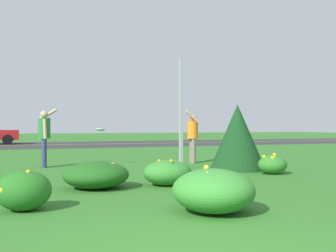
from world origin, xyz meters
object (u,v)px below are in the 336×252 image
(person_catcher_orange_shirt, at_px, (192,134))
(frisbee_pale_blue, at_px, (100,130))
(sign_post_near_path, at_px, (181,116))
(person_thrower_green_shirt, at_px, (44,133))

(person_catcher_orange_shirt, bearing_deg, frisbee_pale_blue, 174.84)
(sign_post_near_path, height_order, person_thrower_green_shirt, sign_post_near_path)
(sign_post_near_path, xyz_separation_m, person_thrower_green_shirt, (-3.05, 2.72, -0.45))
(sign_post_near_path, height_order, person_catcher_orange_shirt, sign_post_near_path)
(sign_post_near_path, relative_size, frisbee_pale_blue, 10.55)
(person_thrower_green_shirt, bearing_deg, sign_post_near_path, -41.65)
(frisbee_pale_blue, bearing_deg, person_catcher_orange_shirt, -5.16)
(person_thrower_green_shirt, height_order, frisbee_pale_blue, person_thrower_green_shirt)
(sign_post_near_path, relative_size, person_thrower_green_shirt, 1.68)
(sign_post_near_path, height_order, frisbee_pale_blue, sign_post_near_path)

